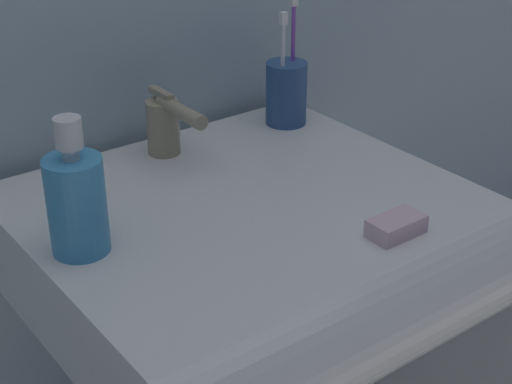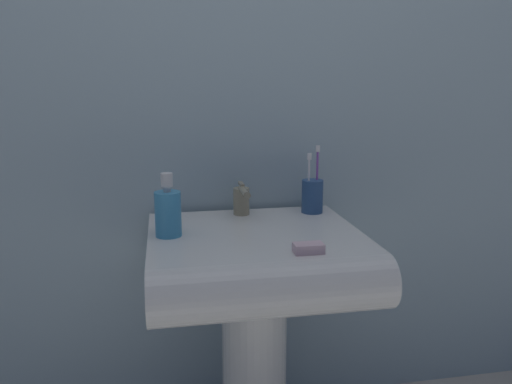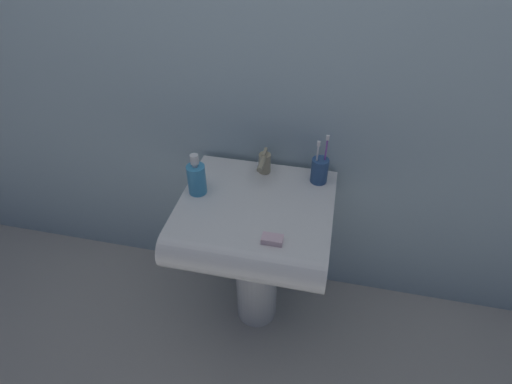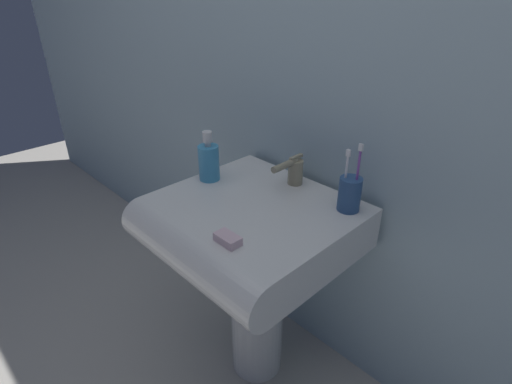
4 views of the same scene
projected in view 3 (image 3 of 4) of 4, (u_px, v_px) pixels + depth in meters
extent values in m
plane|color=#ADA89E|center=(257.00, 310.00, 1.98)|extent=(6.00, 6.00, 0.00)
cube|color=#9EB7C1|center=(274.00, 49.00, 1.44)|extent=(5.00, 0.05, 2.40)
cylinder|color=white|center=(257.00, 272.00, 1.80)|extent=(0.19, 0.19, 0.59)
cube|color=white|center=(257.00, 213.00, 1.57)|extent=(0.58, 0.49, 0.14)
cylinder|color=white|center=(242.00, 260.00, 1.38)|extent=(0.58, 0.14, 0.14)
cylinder|color=tan|center=(265.00, 163.00, 1.64)|extent=(0.05, 0.05, 0.08)
cylinder|color=tan|center=(262.00, 162.00, 1.57)|extent=(0.02, 0.11, 0.02)
cube|color=tan|center=(265.00, 152.00, 1.60)|extent=(0.01, 0.06, 0.01)
cylinder|color=#2D5184|center=(319.00, 170.00, 1.58)|extent=(0.07, 0.07, 0.10)
cylinder|color=white|center=(316.00, 163.00, 1.55)|extent=(0.01, 0.01, 0.16)
cube|color=white|center=(319.00, 144.00, 1.50)|extent=(0.01, 0.01, 0.02)
cylinder|color=purple|center=(325.00, 160.00, 1.55)|extent=(0.01, 0.01, 0.18)
cube|color=white|center=(328.00, 138.00, 1.48)|extent=(0.01, 0.01, 0.02)
cylinder|color=#3F99CC|center=(197.00, 179.00, 1.52)|extent=(0.07, 0.07, 0.12)
cylinder|color=silver|center=(195.00, 165.00, 1.48)|extent=(0.02, 0.02, 0.01)
cylinder|color=silver|center=(194.00, 159.00, 1.46)|extent=(0.03, 0.03, 0.04)
cube|color=silver|center=(272.00, 239.00, 1.35)|extent=(0.07, 0.04, 0.02)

